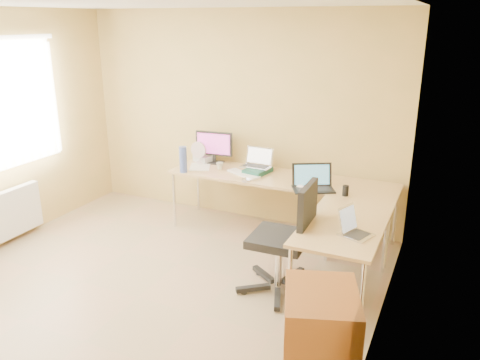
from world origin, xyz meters
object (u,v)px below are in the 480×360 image
at_px(laptop_black, 314,178).
at_px(mug, 220,166).
at_px(desk_main, 280,207).
at_px(desk_fan, 200,153).
at_px(keyboard, 244,174).
at_px(water_bottle, 183,160).
at_px(laptop_return, 357,225).
at_px(laptop_center, 257,158).
at_px(desk_return, 342,259).
at_px(monitor, 214,147).
at_px(cabinet, 319,346).
at_px(office_chair, 279,242).

xyz_separation_m(laptop_black, mug, (-1.25, 0.26, -0.09)).
height_order(desk_main, desk_fan, desk_fan).
distance_m(desk_main, mug, 0.89).
relative_size(laptop_black, desk_fan, 1.63).
distance_m(keyboard, water_bottle, 0.74).
distance_m(laptop_black, desk_fan, 1.64).
height_order(mug, laptop_return, laptop_return).
bearing_deg(laptop_center, mug, -164.35).
bearing_deg(desk_return, monitor, 148.34).
bearing_deg(desk_fan, keyboard, -13.79).
xyz_separation_m(desk_return, laptop_return, (0.15, -0.23, 0.46)).
xyz_separation_m(water_bottle, laptop_return, (2.25, -0.93, -0.06)).
relative_size(laptop_black, mug, 4.90).
distance_m(laptop_center, desk_fan, 0.78).
distance_m(keyboard, cabinet, 2.72).
distance_m(desk_return, water_bottle, 2.28).
xyz_separation_m(laptop_center, laptop_return, (1.47, -1.33, -0.07)).
relative_size(water_bottle, laptop_return, 1.09).
relative_size(water_bottle, cabinet, 0.38).
bearing_deg(desk_fan, desk_main, -3.02).
xyz_separation_m(desk_return, laptop_center, (-1.32, 1.10, 0.53)).
xyz_separation_m(laptop_black, desk_fan, (-1.59, 0.38, -0.00)).
distance_m(water_bottle, office_chair, 1.81).
bearing_deg(desk_return, water_bottle, 161.51).
bearing_deg(office_chair, laptop_center, 119.56).
xyz_separation_m(desk_main, monitor, (-0.97, 0.20, 0.57)).
height_order(desk_return, cabinet, cabinet).
xyz_separation_m(desk_return, desk_fan, (-2.10, 1.11, 0.50)).
bearing_deg(water_bottle, office_chair, -29.42).
bearing_deg(desk_main, keyboard, -167.97).
height_order(laptop_center, keyboard, laptop_center).
relative_size(monitor, keyboard, 1.04).
distance_m(desk_return, cabinet, 1.30).
xyz_separation_m(desk_main, desk_fan, (-1.13, 0.11, 0.50)).
bearing_deg(keyboard, mug, -169.26).
relative_size(mug, cabinet, 0.11).
xyz_separation_m(desk_fan, cabinet, (2.25, -2.41, -0.50)).
height_order(desk_fan, laptop_return, desk_fan).
bearing_deg(desk_main, laptop_center, 164.05).
height_order(laptop_black, desk_fan, laptop_black).
distance_m(mug, cabinet, 3.01).
distance_m(laptop_center, laptop_return, 1.98).
relative_size(mug, office_chair, 0.08).
bearing_deg(laptop_black, laptop_center, 127.77).
bearing_deg(water_bottle, laptop_center, 27.02).
height_order(monitor, laptop_center, monitor).
bearing_deg(keyboard, laptop_black, 13.89).
relative_size(laptop_return, office_chair, 0.26).
distance_m(keyboard, mug, 0.37).
bearing_deg(cabinet, laptop_return, 71.09).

